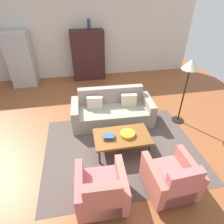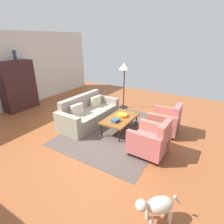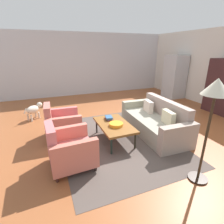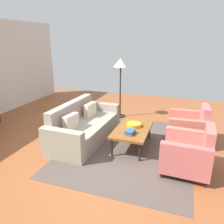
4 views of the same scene
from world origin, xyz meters
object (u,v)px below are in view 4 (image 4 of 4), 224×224
Objects in this scene: coffee_table at (133,130)px; book_stack at (130,132)px; couch at (82,127)px; floor_lamp at (121,68)px; armchair_left at (190,154)px; armchair_right at (190,129)px; fruit_bowl at (134,125)px.

coffee_table is 0.30m from book_stack.
couch reaches higher than coffee_table.
coffee_table is 2.22m from floor_lamp.
armchair_left is 3.29m from floor_lamp.
couch is at bearing 168.33° from floor_lamp.
armchair_right is at bearing -51.91° from book_stack.
coffee_table is at bearing 114.45° from armchair_right.
coffee_table is at bearing 4.55° from book_stack.
armchair_left reaches higher than book_stack.
coffee_table is 4.44× the size of book_stack.
fruit_bowl is 1.19× the size of book_stack.
armchair_left reaches higher than fruit_bowl.
floor_lamp is (1.17, 1.99, 1.10)m from armchair_right.
armchair_right is (1.21, 0.00, 0.00)m from armchair_left.
armchair_left is 1.00× the size of armchair_right.
floor_lamp reaches higher than couch.
couch is 1.78× the size of coffee_table.
fruit_bowl is (0.11, -1.19, 0.18)m from couch.
armchair_left reaches higher than coffee_table.
book_stack is at bearing -176.75° from fruit_bowl.
couch is at bearing 95.53° from fruit_bowl.
floor_lamp reaches higher than coffee_table.
book_stack is 2.43m from floor_lamp.
floor_lamp is (2.38, 1.99, 1.10)m from armchair_left.
floor_lamp is at bearing 24.86° from coffee_table.
couch is 2.43m from armchair_right.
fruit_bowl is (0.12, 0.00, 0.07)m from coffee_table.
floor_lamp reaches higher than book_stack.
coffee_table is 0.14m from fruit_bowl.
couch is 6.64× the size of fruit_bowl.
armchair_right is at bearing 106.33° from couch.
floor_lamp is at bearing 42.40° from armchair_left.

